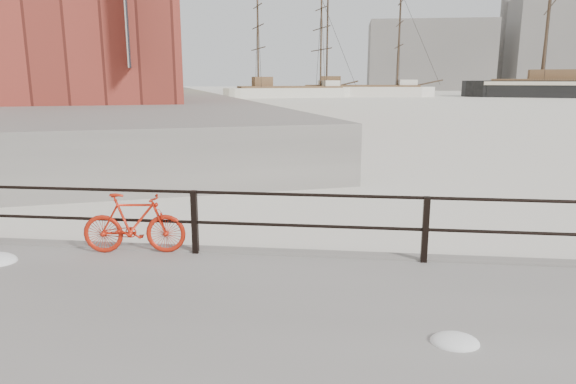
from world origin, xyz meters
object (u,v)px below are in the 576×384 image
(schooner_mid, at_px, (361,97))
(bicycle, at_px, (134,223))
(workboat_near, at_px, (80,116))
(workboat_far, at_px, (54,107))
(schooner_left, at_px, (290,97))

(schooner_mid, bearing_deg, bicycle, -95.25)
(workboat_near, bearing_deg, bicycle, -78.69)
(workboat_near, relative_size, workboat_far, 1.10)
(workboat_near, height_order, workboat_far, same)
(bicycle, relative_size, workboat_far, 0.14)
(bicycle, bearing_deg, workboat_far, 114.38)
(workboat_near, bearing_deg, workboat_far, 108.47)
(bicycle, height_order, schooner_left, schooner_left)
(workboat_near, distance_m, workboat_far, 17.87)
(schooner_left, bearing_deg, bicycle, -106.89)
(schooner_mid, xyz_separation_m, workboat_near, (-24.15, -51.48, 0.00))
(schooner_mid, xyz_separation_m, workboat_far, (-34.86, -37.17, 0.00))
(bicycle, bearing_deg, schooner_mid, 78.78)
(schooner_mid, distance_m, workboat_far, 50.96)
(bicycle, distance_m, workboat_far, 55.67)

